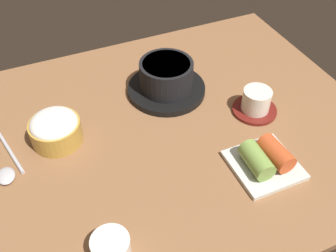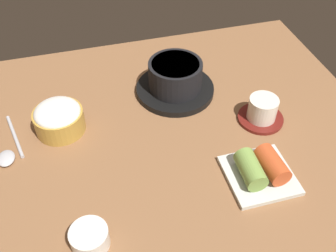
# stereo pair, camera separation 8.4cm
# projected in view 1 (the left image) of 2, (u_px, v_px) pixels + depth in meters

# --- Properties ---
(dining_table) EXTENTS (1.00, 0.76, 0.02)m
(dining_table) POSITION_uv_depth(u_px,v_px,m) (156.00, 135.00, 0.88)
(dining_table) COLOR brown
(dining_table) RESTS_ON ground
(stone_pot) EXTENTS (0.19, 0.19, 0.09)m
(stone_pot) POSITION_uv_depth(u_px,v_px,m) (166.00, 79.00, 0.95)
(stone_pot) COLOR black
(stone_pot) RESTS_ON dining_table
(rice_bowl) EXTENTS (0.11, 0.11, 0.07)m
(rice_bowl) POSITION_uv_depth(u_px,v_px,m) (55.00, 128.00, 0.83)
(rice_bowl) COLOR #B78C38
(rice_bowl) RESTS_ON dining_table
(tea_cup_with_saucer) EXTENTS (0.11, 0.11, 0.06)m
(tea_cup_with_saucer) POSITION_uv_depth(u_px,v_px,m) (256.00, 102.00, 0.90)
(tea_cup_with_saucer) COLOR maroon
(tea_cup_with_saucer) RESTS_ON dining_table
(kimchi_plate) EXTENTS (0.13, 0.13, 0.05)m
(kimchi_plate) POSITION_uv_depth(u_px,v_px,m) (265.00, 160.00, 0.78)
(kimchi_plate) COLOR silver
(kimchi_plate) RESTS_ON dining_table
(side_bowl_near) EXTENTS (0.07, 0.07, 0.04)m
(side_bowl_near) POSITION_uv_depth(u_px,v_px,m) (111.00, 246.00, 0.65)
(side_bowl_near) COLOR white
(side_bowl_near) RESTS_ON dining_table
(spoon) EXTENTS (0.05, 0.16, 0.01)m
(spoon) POSITION_uv_depth(u_px,v_px,m) (7.00, 169.00, 0.79)
(spoon) COLOR #B7B7BC
(spoon) RESTS_ON dining_table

